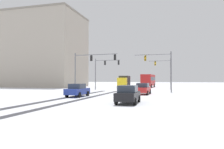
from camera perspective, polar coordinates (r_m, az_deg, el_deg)
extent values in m
cube|color=#38383D|center=(24.53, -13.76, -6.31)|extent=(0.90, 33.05, 0.01)
cube|color=#38383D|center=(23.41, -8.24, -6.57)|extent=(0.76, 33.05, 0.01)
cube|color=white|center=(20.09, 19.90, -7.24)|extent=(4.00, 33.05, 0.12)
cylinder|color=slate|center=(46.45, 15.38, 0.12)|extent=(0.18, 0.18, 6.50)
cylinder|color=slate|center=(46.80, 12.56, 3.59)|extent=(4.57, 0.44, 0.12)
cube|color=#B79319|center=(46.87, 11.45, 2.90)|extent=(0.34, 0.26, 0.90)
sphere|color=black|center=(46.73, 11.42, 3.28)|extent=(0.20, 0.20, 0.20)
sphere|color=orange|center=(46.71, 11.43, 2.92)|extent=(0.20, 0.20, 0.20)
sphere|color=black|center=(46.69, 11.43, 2.55)|extent=(0.20, 0.20, 0.20)
cylinder|color=slate|center=(45.02, -4.44, 0.12)|extent=(0.18, 0.18, 6.50)
cylinder|color=slate|center=(44.35, -1.22, 3.82)|extent=(5.28, 0.16, 0.12)
cube|color=black|center=(44.46, -1.87, 3.10)|extent=(0.32, 0.24, 0.90)
sphere|color=black|center=(44.64, -1.81, 3.47)|extent=(0.20, 0.20, 0.20)
sphere|color=orange|center=(44.62, -1.81, 3.09)|extent=(0.20, 0.20, 0.20)
sphere|color=black|center=(44.59, -1.81, 2.70)|extent=(0.20, 0.20, 0.20)
cube|color=black|center=(43.69, 1.77, 3.18)|extent=(0.32, 0.24, 0.90)
sphere|color=black|center=(43.87, 1.82, 3.55)|extent=(0.20, 0.20, 0.20)
sphere|color=orange|center=(43.84, 1.82, 3.16)|extent=(0.20, 0.20, 0.20)
sphere|color=black|center=(43.82, 1.82, 2.77)|extent=(0.20, 0.20, 0.20)
cylinder|color=slate|center=(35.75, -9.79, 0.48)|extent=(0.18, 0.18, 6.50)
cylinder|color=slate|center=(34.36, -4.42, 5.31)|extent=(7.27, 0.62, 0.12)
cube|color=black|center=(34.60, -5.54, 4.35)|extent=(0.34, 0.26, 0.90)
sphere|color=black|center=(34.77, -5.42, 4.82)|extent=(0.20, 0.20, 0.20)
sphere|color=orange|center=(34.74, -5.43, 4.32)|extent=(0.20, 0.20, 0.20)
sphere|color=black|center=(34.71, -5.43, 3.83)|extent=(0.20, 0.20, 0.20)
cube|color=black|center=(33.14, 0.79, 4.59)|extent=(0.34, 0.26, 0.90)
sphere|color=black|center=(33.33, 0.88, 5.07)|extent=(0.20, 0.20, 0.20)
sphere|color=orange|center=(33.30, 0.88, 4.56)|extent=(0.20, 0.20, 0.20)
sphere|color=black|center=(33.27, 0.88, 4.05)|extent=(0.20, 0.20, 0.20)
cylinder|color=slate|center=(34.45, 15.49, 0.58)|extent=(0.18, 0.18, 6.50)
cylinder|color=slate|center=(34.80, 10.74, 5.24)|extent=(5.72, 0.23, 0.12)
cube|color=#B79319|center=(34.87, 8.86, 4.31)|extent=(0.32, 0.25, 0.90)
sphere|color=black|center=(34.74, 8.83, 4.83)|extent=(0.20, 0.20, 0.20)
sphere|color=orange|center=(34.71, 8.83, 4.34)|extent=(0.20, 0.20, 0.20)
sphere|color=black|center=(34.68, 8.83, 3.84)|extent=(0.20, 0.20, 0.20)
cube|color=red|center=(31.00, 8.29, -4.03)|extent=(1.91, 4.18, 0.70)
cube|color=#2D3847|center=(30.82, 8.23, -2.84)|extent=(1.66, 1.98, 0.60)
cylinder|color=black|center=(32.41, 7.26, -4.53)|extent=(0.25, 0.65, 0.64)
cylinder|color=black|center=(32.15, 10.09, -4.55)|extent=(0.25, 0.65, 0.64)
cylinder|color=black|center=(29.92, 6.35, -4.81)|extent=(0.25, 0.65, 0.64)
cylinder|color=black|center=(29.64, 9.42, -4.83)|extent=(0.25, 0.65, 0.64)
cube|color=#233899|center=(27.00, -9.15, -4.44)|extent=(1.78, 4.13, 0.70)
cube|color=#2D3847|center=(26.84, -9.28, -3.07)|extent=(1.59, 1.93, 0.60)
cylinder|color=black|center=(28.52, -9.53, -4.97)|extent=(0.23, 0.64, 0.64)
cylinder|color=black|center=(27.86, -6.52, -5.07)|extent=(0.23, 0.64, 0.64)
cylinder|color=black|center=(26.25, -11.94, -5.29)|extent=(0.23, 0.64, 0.64)
cylinder|color=black|center=(25.54, -8.73, -5.42)|extent=(0.23, 0.64, 0.64)
cube|color=black|center=(19.43, 4.33, -5.71)|extent=(1.73, 4.11, 0.70)
cube|color=#2D3847|center=(19.24, 4.24, -3.82)|extent=(1.57, 1.91, 0.60)
cylinder|color=black|center=(20.85, 2.76, -6.37)|extent=(0.22, 0.64, 0.64)
cylinder|color=black|center=(20.58, 7.19, -6.43)|extent=(0.22, 0.64, 0.64)
cylinder|color=black|center=(18.39, 1.11, -7.06)|extent=(0.22, 0.64, 0.64)
cylinder|color=black|center=(18.08, 6.14, -7.16)|extent=(0.22, 0.64, 0.64)
cube|color=#B21E1E|center=(58.21, 9.68, -1.47)|extent=(2.92, 11.09, 2.90)
cube|color=#283342|center=(58.21, 9.68, -1.13)|extent=(2.92, 10.21, 0.90)
cylinder|color=black|center=(54.27, 10.39, -3.02)|extent=(0.34, 0.97, 0.96)
cylinder|color=black|center=(54.60, 7.92, -3.02)|extent=(0.34, 0.97, 0.96)
cylinder|color=black|center=(61.37, 11.19, -2.81)|extent=(0.34, 0.97, 0.96)
cylinder|color=black|center=(61.67, 8.99, -2.81)|extent=(0.34, 0.97, 0.96)
cube|color=yellow|center=(51.16, 2.74, -2.04)|extent=(2.19, 2.28, 2.10)
cube|color=#333338|center=(54.81, 3.41, -1.72)|extent=(2.41, 5.29, 2.60)
cylinder|color=black|center=(51.46, 3.93, -3.20)|extent=(0.31, 0.85, 0.84)
cylinder|color=black|center=(51.81, 1.72, -3.19)|extent=(0.31, 0.85, 0.84)
cylinder|color=black|center=(56.10, 4.67, -3.04)|extent=(0.31, 0.85, 0.84)
cylinder|color=black|center=(56.42, 2.63, -3.03)|extent=(0.31, 0.85, 0.84)
cube|color=#A89E8E|center=(67.26, -19.72, 5.66)|extent=(27.13, 16.12, 20.36)
cube|color=gray|center=(69.27, -19.65, 14.26)|extent=(27.43, 16.42, 0.50)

